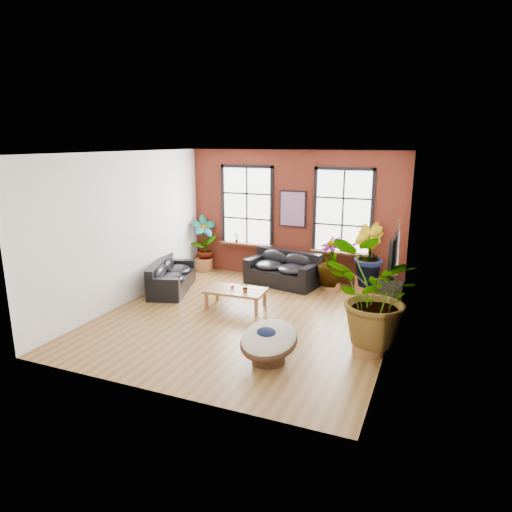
{
  "coord_description": "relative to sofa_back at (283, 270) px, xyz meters",
  "views": [
    {
      "loc": [
        3.73,
        -8.43,
        3.73
      ],
      "look_at": [
        0.0,
        0.6,
        1.25
      ],
      "focal_mm": 32.0,
      "sensor_mm": 36.0,
      "label": 1
    }
  ],
  "objects": [
    {
      "name": "table_plant",
      "position": [
        -0.13,
        -2.17,
        0.15
      ],
      "size": [
        0.22,
        0.2,
        0.22
      ],
      "primitive_type": "imported",
      "rotation": [
        0.0,
        0.0,
        -0.13
      ],
      "color": "#124211",
      "rests_on": "coffee_table"
    },
    {
      "name": "papasan_chair",
      "position": [
        1.23,
        -4.29,
        -0.0
      ],
      "size": [
        1.2,
        1.21,
        0.76
      ],
      "rotation": [
        0.0,
        0.0,
        -0.22
      ],
      "color": "#3C2415",
      "rests_on": "ground"
    },
    {
      "name": "pot_right_wall",
      "position": [
        2.77,
        -3.27,
        -0.18
      ],
      "size": [
        0.68,
        0.68,
        0.43
      ],
      "rotation": [
        0.0,
        0.0,
        -0.19
      ],
      "color": "#945930",
      "rests_on": "ground"
    },
    {
      "name": "tv_wall_unit",
      "position": [
        2.99,
        -2.02,
        1.15
      ],
      "size": [
        0.13,
        1.86,
        1.2
      ],
      "color": "black",
      "rests_on": "room"
    },
    {
      "name": "pot_back_left",
      "position": [
        -2.58,
        0.34,
        -0.21
      ],
      "size": [
        0.61,
        0.61,
        0.37
      ],
      "rotation": [
        0.0,
        0.0,
        -0.24
      ],
      "color": "#945930",
      "rests_on": "ground"
    },
    {
      "name": "media_box",
      "position": [
        2.82,
        -0.23,
        -0.15
      ],
      "size": [
        0.62,
        0.53,
        0.49
      ],
      "rotation": [
        0.0,
        0.0,
        -0.08
      ],
      "color": "black",
      "rests_on": "ground"
    },
    {
      "name": "sill_plant_right",
      "position": [
        1.75,
        0.52,
        0.64
      ],
      "size": [
        0.19,
        0.19,
        0.27
      ],
      "primitive_type": "imported",
      "rotation": [
        0.0,
        0.0,
        3.49
      ],
      "color": "#124211",
      "rests_on": "room"
    },
    {
      "name": "pot_mid",
      "position": [
        1.32,
        -0.01,
        -0.23
      ],
      "size": [
        0.57,
        0.57,
        0.33
      ],
      "rotation": [
        0.0,
        0.0,
        0.34
      ],
      "color": "#945930",
      "rests_on": "ground"
    },
    {
      "name": "poster",
      "position": [
        0.05,
        0.57,
        1.56
      ],
      "size": [
        0.74,
        0.06,
        0.98
      ],
      "color": "black",
      "rests_on": "room"
    },
    {
      "name": "floor_plant_mid",
      "position": [
        1.28,
        -0.02,
        0.38
      ],
      "size": [
        1.0,
        1.0,
        1.27
      ],
      "primitive_type": "imported",
      "rotation": [
        0.0,
        0.0,
        5.5
      ],
      "color": "#124211",
      "rests_on": "ground"
    },
    {
      "name": "coffee_table",
      "position": [
        -0.42,
        -2.08,
        -0.01
      ],
      "size": [
        1.4,
        0.86,
        0.52
      ],
      "rotation": [
        0.0,
        0.0,
        0.06
      ],
      "color": "brown",
      "rests_on": "ground"
    },
    {
      "name": "floor_plant_right_wall",
      "position": [
        2.75,
        -3.26,
        0.68
      ],
      "size": [
        1.95,
        1.79,
        1.82
      ],
      "primitive_type": "imported",
      "rotation": [
        0.0,
        0.0,
        3.4
      ],
      "color": "#124211",
      "rests_on": "ground"
    },
    {
      "name": "pot_back_right",
      "position": [
        2.1,
        0.3,
        -0.21
      ],
      "size": [
        0.64,
        0.64,
        0.36
      ],
      "rotation": [
        0.0,
        0.0,
        -0.36
      ],
      "color": "#945930",
      "rests_on": "ground"
    },
    {
      "name": "room",
      "position": [
        0.05,
        -2.47,
        1.35
      ],
      "size": [
        6.04,
        6.54,
        3.54
      ],
      "color": "brown",
      "rests_on": "ground"
    },
    {
      "name": "sofa_left",
      "position": [
        -2.5,
        -1.58,
        -0.05
      ],
      "size": [
        1.37,
        2.09,
        0.77
      ],
      "rotation": [
        0.0,
        0.0,
        1.88
      ],
      "color": "black",
      "rests_on": "ground"
    },
    {
      "name": "sill_plant_left",
      "position": [
        -1.6,
        0.52,
        0.64
      ],
      "size": [
        0.17,
        0.17,
        0.27
      ],
      "primitive_type": "imported",
      "rotation": [
        0.0,
        0.0,
        0.79
      ],
      "color": "#124211",
      "rests_on": "room"
    },
    {
      "name": "sofa_back",
      "position": [
        0.0,
        0.0,
        0.0
      ],
      "size": [
        2.04,
        1.28,
        0.87
      ],
      "rotation": [
        0.0,
        0.0,
        -0.2
      ],
      "color": "black",
      "rests_on": "ground"
    },
    {
      "name": "floor_plant_back_right",
      "position": [
        2.12,
        0.3,
        0.56
      ],
      "size": [
        1.1,
        1.13,
        1.6
      ],
      "primitive_type": "imported",
      "rotation": [
        0.0,
        0.0,
        2.24
      ],
      "color": "#124211",
      "rests_on": "ground"
    },
    {
      "name": "floor_plant_back_left",
      "position": [
        -2.56,
        0.35,
        0.51
      ],
      "size": [
        0.94,
        0.92,
        1.5
      ],
      "primitive_type": "imported",
      "rotation": [
        0.0,
        0.0,
        0.72
      ],
      "color": "#124211",
      "rests_on": "ground"
    }
  ]
}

